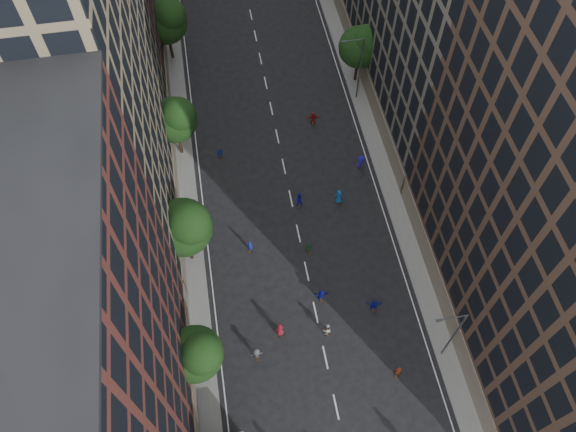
# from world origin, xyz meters

# --- Properties ---
(ground) EXTENTS (240.00, 240.00, 0.00)m
(ground) POSITION_xyz_m (0.00, 40.00, 0.00)
(ground) COLOR black
(ground) RESTS_ON ground
(sidewalk_left) EXTENTS (4.00, 105.00, 0.15)m
(sidewalk_left) POSITION_xyz_m (-12.00, 47.50, 0.07)
(sidewalk_left) COLOR slate
(sidewalk_left) RESTS_ON ground
(sidewalk_right) EXTENTS (4.00, 105.00, 0.15)m
(sidewalk_right) POSITION_xyz_m (12.00, 47.50, 0.07)
(sidewalk_right) COLOR slate
(sidewalk_right) RESTS_ON ground
(bldg_left_a) EXTENTS (14.00, 22.00, 30.00)m
(bldg_left_a) POSITION_xyz_m (-19.00, 11.00, 15.00)
(bldg_left_a) COLOR #592822
(bldg_left_a) RESTS_ON ground
(bldg_left_b) EXTENTS (14.00, 26.00, 34.00)m
(bldg_left_b) POSITION_xyz_m (-19.00, 35.00, 17.00)
(bldg_left_b) COLOR #7F7053
(bldg_left_b) RESTS_ON ground
(tree_left_1) EXTENTS (4.80, 4.80, 8.21)m
(tree_left_1) POSITION_xyz_m (-11.02, 13.86, 5.55)
(tree_left_1) COLOR black
(tree_left_1) RESTS_ON ground
(tree_left_2) EXTENTS (5.60, 5.60, 9.45)m
(tree_left_2) POSITION_xyz_m (-10.99, 25.83, 6.36)
(tree_left_2) COLOR black
(tree_left_2) RESTS_ON ground
(tree_left_3) EXTENTS (5.00, 5.00, 8.58)m
(tree_left_3) POSITION_xyz_m (-11.02, 39.85, 5.82)
(tree_left_3) COLOR black
(tree_left_3) RESTS_ON ground
(tree_left_4) EXTENTS (5.40, 5.40, 9.08)m
(tree_left_4) POSITION_xyz_m (-11.00, 55.84, 6.10)
(tree_left_4) COLOR black
(tree_left_4) RESTS_ON ground
(tree_right_a) EXTENTS (5.00, 5.00, 8.39)m
(tree_right_a) POSITION_xyz_m (11.38, 47.85, 5.63)
(tree_right_a) COLOR black
(tree_right_a) RESTS_ON ground
(streetlamp_near) EXTENTS (2.64, 0.22, 9.06)m
(streetlamp_near) POSITION_xyz_m (10.37, 12.00, 5.17)
(streetlamp_near) COLOR #595B60
(streetlamp_near) RESTS_ON ground
(streetlamp_far) EXTENTS (2.64, 0.22, 9.06)m
(streetlamp_far) POSITION_xyz_m (10.37, 45.00, 5.17)
(streetlamp_far) COLOR #595B60
(streetlamp_far) RESTS_ON ground
(skater_5) EXTENTS (1.60, 0.68, 1.67)m
(skater_5) POSITION_xyz_m (5.55, 17.42, 0.83)
(skater_5) COLOR #141DA9
(skater_5) RESTS_ON ground
(skater_6) EXTENTS (1.04, 0.82, 1.87)m
(skater_6) POSITION_xyz_m (-3.71, 16.51, 0.93)
(skater_6) COLOR maroon
(skater_6) RESTS_ON ground
(skater_7) EXTENTS (0.72, 0.62, 1.67)m
(skater_7) POSITION_xyz_m (6.02, 10.87, 0.84)
(skater_7) COLOR maroon
(skater_7) RESTS_ON ground
(skater_8) EXTENTS (1.03, 0.92, 1.74)m
(skater_8) POSITION_xyz_m (0.57, 15.81, 0.87)
(skater_8) COLOR #BABAB5
(skater_8) RESTS_ON ground
(skater_9) EXTENTS (1.12, 0.67, 1.69)m
(skater_9) POSITION_xyz_m (-6.16, 14.64, 0.84)
(skater_9) COLOR #48484D
(skater_9) RESTS_ON ground
(skater_10) EXTENTS (0.95, 0.59, 1.52)m
(skater_10) POSITION_xyz_m (0.61, 24.70, 0.76)
(skater_10) COLOR #206C38
(skater_10) RESTS_ON ground
(skater_11) EXTENTS (1.53, 0.60, 1.61)m
(skater_11) POSITION_xyz_m (0.77, 19.34, 0.80)
(skater_11) COLOR #121893
(skater_11) RESTS_ON ground
(skater_12) EXTENTS (1.08, 0.88, 1.91)m
(skater_12) POSITION_xyz_m (4.98, 30.18, 0.96)
(skater_12) COLOR #1555B0
(skater_12) RESTS_ON ground
(skater_13) EXTENTS (0.67, 0.57, 1.55)m
(skater_13) POSITION_xyz_m (-5.23, 25.90, 0.78)
(skater_13) COLOR #162BBA
(skater_13) RESTS_ON ground
(skater_14) EXTENTS (0.95, 0.76, 1.88)m
(skater_14) POSITION_xyz_m (0.67, 30.61, 0.94)
(skater_14) COLOR #1515B0
(skater_14) RESTS_ON ground
(skater_15) EXTENTS (1.40, 1.08, 1.92)m
(skater_15) POSITION_xyz_m (8.40, 34.31, 0.96)
(skater_15) COLOR #1A14A9
(skater_15) RESTS_ON ground
(skater_16) EXTENTS (0.94, 0.49, 1.53)m
(skater_16) POSITION_xyz_m (-6.89, 38.42, 0.76)
(skater_16) COLOR #1531AF
(skater_16) RESTS_ON ground
(skater_17) EXTENTS (1.61, 0.84, 1.66)m
(skater_17) POSITION_xyz_m (4.52, 41.82, 0.83)
(skater_17) COLOR maroon
(skater_17) RESTS_ON ground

